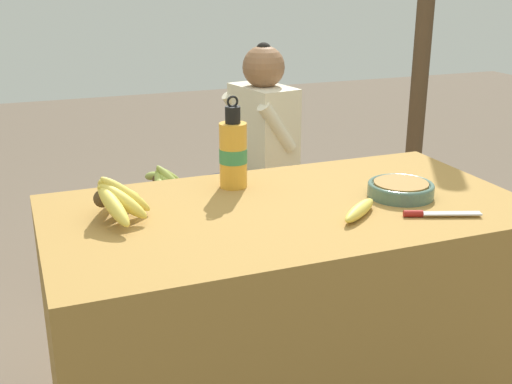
{
  "coord_description": "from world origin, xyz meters",
  "views": [
    {
      "loc": [
        -0.75,
        -1.65,
        1.4
      ],
      "look_at": [
        -0.09,
        0.05,
        0.78
      ],
      "focal_mm": 45.0,
      "sensor_mm": 36.0,
      "label": 1
    }
  ],
  "objects_px": {
    "seated_vendor": "(255,142)",
    "banana_bunch_green": "(164,178)",
    "water_bottle": "(233,153)",
    "serving_bowl": "(401,188)",
    "loose_banana_front": "(360,210)",
    "knife": "(431,213)",
    "banana_bunch_ripe": "(116,197)",
    "wooden_bench": "(236,198)"
  },
  "relations": [
    {
      "from": "banana_bunch_green",
      "to": "banana_bunch_ripe",
      "type": "bearing_deg",
      "value": -109.39
    },
    {
      "from": "banana_bunch_green",
      "to": "wooden_bench",
      "type": "bearing_deg",
      "value": -0.17
    },
    {
      "from": "seated_vendor",
      "to": "banana_bunch_ripe",
      "type": "bearing_deg",
      "value": 40.97
    },
    {
      "from": "banana_bunch_ripe",
      "to": "knife",
      "type": "relative_size",
      "value": 1.4
    },
    {
      "from": "banana_bunch_ripe",
      "to": "water_bottle",
      "type": "bearing_deg",
      "value": 21.04
    },
    {
      "from": "banana_bunch_ripe",
      "to": "banana_bunch_green",
      "type": "distance_m",
      "value": 1.19
    },
    {
      "from": "banana_bunch_ripe",
      "to": "serving_bowl",
      "type": "xyz_separation_m",
      "value": [
        0.86,
        -0.12,
        -0.04
      ]
    },
    {
      "from": "seated_vendor",
      "to": "banana_bunch_green",
      "type": "relative_size",
      "value": 3.52
    },
    {
      "from": "banana_bunch_ripe",
      "to": "water_bottle",
      "type": "xyz_separation_m",
      "value": [
        0.4,
        0.16,
        0.05
      ]
    },
    {
      "from": "wooden_bench",
      "to": "loose_banana_front",
      "type": "bearing_deg",
      "value": -93.57
    },
    {
      "from": "wooden_bench",
      "to": "banana_bunch_green",
      "type": "relative_size",
      "value": 4.48
    },
    {
      "from": "seated_vendor",
      "to": "serving_bowl",
      "type": "bearing_deg",
      "value": 81.21
    },
    {
      "from": "water_bottle",
      "to": "knife",
      "type": "bearing_deg",
      "value": -46.52
    },
    {
      "from": "banana_bunch_green",
      "to": "serving_bowl",
      "type": "bearing_deg",
      "value": -68.25
    },
    {
      "from": "wooden_bench",
      "to": "seated_vendor",
      "type": "relative_size",
      "value": 1.27
    },
    {
      "from": "serving_bowl",
      "to": "wooden_bench",
      "type": "bearing_deg",
      "value": 96.02
    },
    {
      "from": "banana_bunch_green",
      "to": "loose_banana_front",
      "type": "bearing_deg",
      "value": -78.3
    },
    {
      "from": "water_bottle",
      "to": "knife",
      "type": "relative_size",
      "value": 1.38
    },
    {
      "from": "water_bottle",
      "to": "loose_banana_front",
      "type": "height_order",
      "value": "water_bottle"
    },
    {
      "from": "water_bottle",
      "to": "wooden_bench",
      "type": "bearing_deg",
      "value": 70.37
    },
    {
      "from": "loose_banana_front",
      "to": "knife",
      "type": "relative_size",
      "value": 0.82
    },
    {
      "from": "knife",
      "to": "seated_vendor",
      "type": "height_order",
      "value": "seated_vendor"
    },
    {
      "from": "wooden_bench",
      "to": "seated_vendor",
      "type": "bearing_deg",
      "value": -24.38
    },
    {
      "from": "serving_bowl",
      "to": "banana_bunch_green",
      "type": "distance_m",
      "value": 1.33
    },
    {
      "from": "seated_vendor",
      "to": "banana_bunch_green",
      "type": "distance_m",
      "value": 0.47
    },
    {
      "from": "water_bottle",
      "to": "knife",
      "type": "distance_m",
      "value": 0.65
    },
    {
      "from": "banana_bunch_ripe",
      "to": "loose_banana_front",
      "type": "relative_size",
      "value": 1.71
    },
    {
      "from": "water_bottle",
      "to": "serving_bowl",
      "type": "bearing_deg",
      "value": -31.46
    },
    {
      "from": "loose_banana_front",
      "to": "seated_vendor",
      "type": "xyz_separation_m",
      "value": [
        0.17,
        1.27,
        -0.12
      ]
    },
    {
      "from": "water_bottle",
      "to": "wooden_bench",
      "type": "height_order",
      "value": "water_bottle"
    },
    {
      "from": "loose_banana_front",
      "to": "serving_bowl",
      "type": "bearing_deg",
      "value": 27.35
    },
    {
      "from": "serving_bowl",
      "to": "wooden_bench",
      "type": "height_order",
      "value": "serving_bowl"
    },
    {
      "from": "water_bottle",
      "to": "wooden_bench",
      "type": "relative_size",
      "value": 0.22
    },
    {
      "from": "wooden_bench",
      "to": "serving_bowl",
      "type": "bearing_deg",
      "value": -83.98
    },
    {
      "from": "seated_vendor",
      "to": "banana_bunch_green",
      "type": "xyz_separation_m",
      "value": [
        -0.44,
        0.04,
        -0.15
      ]
    },
    {
      "from": "seated_vendor",
      "to": "water_bottle",
      "type": "bearing_deg",
      "value": 54.0
    },
    {
      "from": "water_bottle",
      "to": "seated_vendor",
      "type": "bearing_deg",
      "value": 64.65
    },
    {
      "from": "serving_bowl",
      "to": "water_bottle",
      "type": "bearing_deg",
      "value": 148.54
    },
    {
      "from": "water_bottle",
      "to": "seated_vendor",
      "type": "xyz_separation_m",
      "value": [
        0.42,
        0.88,
        -0.22
      ]
    },
    {
      "from": "water_bottle",
      "to": "loose_banana_front",
      "type": "relative_size",
      "value": 1.68
    },
    {
      "from": "knife",
      "to": "water_bottle",
      "type": "bearing_deg",
      "value": 153.77
    },
    {
      "from": "knife",
      "to": "banana_bunch_green",
      "type": "xyz_separation_m",
      "value": [
        -0.46,
        1.39,
        -0.26
      ]
    }
  ]
}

